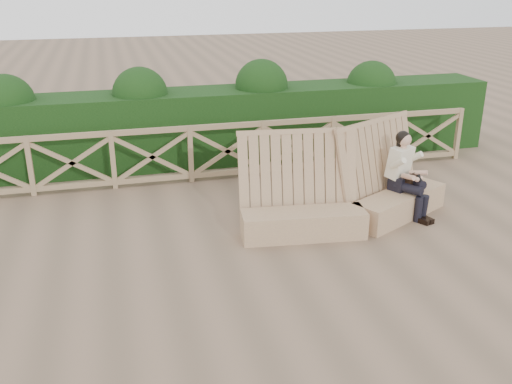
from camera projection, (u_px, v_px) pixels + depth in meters
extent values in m
plane|color=brown|center=(280.00, 260.00, 7.97)|extent=(60.00, 60.00, 0.00)
cube|color=#977456|center=(303.00, 224.00, 8.62)|extent=(1.92, 0.71, 0.41)
cube|color=#977456|center=(301.00, 182.00, 8.66)|extent=(1.91, 0.65, 1.53)
cube|color=#977456|center=(399.00, 205.00, 9.33)|extent=(1.89, 1.31, 0.41)
cube|color=#977456|center=(388.00, 167.00, 9.31)|extent=(1.86, 1.25, 1.53)
cube|color=black|center=(401.00, 183.00, 9.38)|extent=(0.45, 0.41, 0.22)
cube|color=beige|center=(400.00, 162.00, 9.29)|extent=(0.50, 0.45, 0.54)
sphere|color=tan|center=(405.00, 140.00, 9.11)|extent=(0.29, 0.29, 0.21)
sphere|color=black|center=(403.00, 138.00, 9.13)|extent=(0.32, 0.32, 0.23)
cylinder|color=black|center=(408.00, 188.00, 9.18)|extent=(0.35, 0.49, 0.15)
cylinder|color=black|center=(413.00, 182.00, 9.27)|extent=(0.36, 0.49, 0.17)
cylinder|color=black|center=(418.00, 210.00, 9.13)|extent=(0.17, 0.17, 0.41)
cylinder|color=black|center=(424.00, 208.00, 9.19)|extent=(0.17, 0.17, 0.41)
cube|color=black|center=(422.00, 221.00, 9.13)|extent=(0.20, 0.26, 0.08)
cube|color=black|center=(427.00, 220.00, 9.18)|extent=(0.20, 0.26, 0.08)
cube|color=black|center=(411.00, 179.00, 9.23)|extent=(0.24, 0.20, 0.14)
cube|color=black|center=(420.00, 179.00, 9.08)|extent=(0.11, 0.11, 0.12)
cube|color=olive|center=(227.00, 126.00, 10.75)|extent=(10.10, 0.07, 0.10)
cube|color=olive|center=(228.00, 172.00, 11.08)|extent=(10.10, 0.07, 0.10)
cube|color=black|center=(215.00, 126.00, 11.94)|extent=(12.00, 1.20, 1.50)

